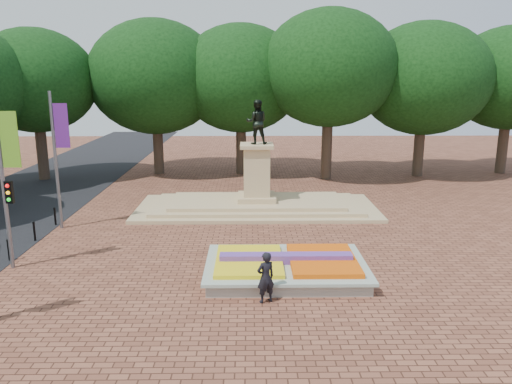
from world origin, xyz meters
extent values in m
plane|color=brown|center=(0.00, 0.00, 0.00)|extent=(90.00, 90.00, 0.00)
cube|color=gray|center=(1.00, -2.00, 0.23)|extent=(6.00, 4.00, 0.45)
cube|color=#A9B6A5|center=(1.00, -2.00, 0.50)|extent=(6.30, 4.30, 0.12)
cube|color=orange|center=(2.45, -2.00, 0.63)|extent=(2.60, 3.40, 0.22)
cube|color=yellow|center=(-0.45, -2.00, 0.62)|extent=(2.60, 3.40, 0.18)
cube|color=#623592|center=(1.00, -2.00, 0.72)|extent=(5.20, 0.55, 0.38)
cube|color=tan|center=(0.00, 8.00, 0.10)|extent=(14.00, 6.00, 0.20)
cube|color=tan|center=(0.00, 8.00, 0.30)|extent=(12.00, 5.00, 0.20)
cube|color=tan|center=(0.00, 8.00, 0.50)|extent=(10.00, 4.00, 0.20)
cube|color=tan|center=(0.00, 8.00, 0.75)|extent=(2.20, 2.20, 0.30)
cube|color=tan|center=(0.00, 8.00, 2.30)|extent=(1.50, 1.50, 2.80)
cube|color=tan|center=(0.00, 8.00, 3.80)|extent=(1.90, 1.90, 0.20)
imported|color=black|center=(0.00, 8.00, 5.15)|extent=(1.22, 0.95, 2.50)
cylinder|color=#392C1F|center=(-16.00, 18.00, 2.00)|extent=(0.80, 0.80, 4.00)
ellipsoid|color=black|center=(-16.00, 18.00, 6.69)|extent=(8.80, 8.80, 7.48)
cylinder|color=#392C1F|center=(-8.00, 18.00, 2.00)|extent=(0.80, 0.80, 4.00)
ellipsoid|color=black|center=(-8.00, 18.00, 6.69)|extent=(8.80, 8.80, 7.48)
cylinder|color=#392C1F|center=(-1.00, 18.00, 2.00)|extent=(0.80, 0.80, 4.00)
ellipsoid|color=black|center=(-1.00, 18.00, 6.69)|extent=(8.80, 8.80, 7.48)
cylinder|color=#392C1F|center=(6.00, 18.00, 2.00)|extent=(0.80, 0.80, 4.00)
ellipsoid|color=black|center=(6.00, 18.00, 6.69)|extent=(8.80, 8.80, 7.48)
cylinder|color=#392C1F|center=(13.00, 18.00, 2.00)|extent=(0.80, 0.80, 4.00)
ellipsoid|color=black|center=(13.00, 18.00, 6.69)|extent=(8.80, 8.80, 7.48)
cylinder|color=#392C1F|center=(20.00, 18.00, 2.00)|extent=(0.80, 0.80, 4.00)
cylinder|color=slate|center=(-10.20, -1.00, 3.50)|extent=(0.16, 0.16, 7.00)
cube|color=#6AAC22|center=(-9.75, -1.00, 5.30)|extent=(0.70, 0.04, 2.20)
cylinder|color=slate|center=(-10.20, 4.50, 3.50)|extent=(0.16, 0.16, 7.00)
cube|color=#631F84|center=(-9.75, 4.50, 5.30)|extent=(0.70, 0.04, 2.20)
cube|color=black|center=(-10.00, -1.00, 3.20)|extent=(0.28, 0.18, 0.90)
cylinder|color=black|center=(-10.70, -0.20, 0.45)|extent=(0.10, 0.10, 0.90)
sphere|color=black|center=(-10.70, -0.20, 0.92)|extent=(0.12, 0.12, 0.12)
cylinder|color=black|center=(-10.70, 2.40, 0.45)|extent=(0.10, 0.10, 0.90)
sphere|color=black|center=(-10.70, 2.40, 0.92)|extent=(0.12, 0.12, 0.12)
cylinder|color=black|center=(-10.70, 5.00, 0.45)|extent=(0.10, 0.10, 0.90)
sphere|color=black|center=(-10.70, 5.00, 0.92)|extent=(0.12, 0.12, 0.12)
imported|color=black|center=(0.13, -4.33, 0.92)|extent=(0.80, 0.70, 1.84)
camera|label=1|loc=(-0.42, -20.45, 7.73)|focal=35.00mm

